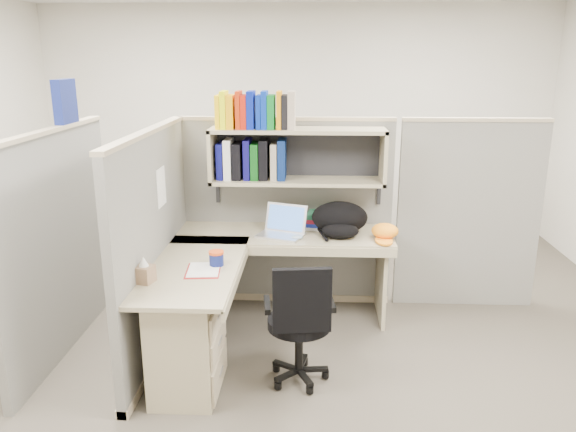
# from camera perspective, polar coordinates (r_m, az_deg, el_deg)

# --- Properties ---
(ground) EXTENTS (6.00, 6.00, 0.00)m
(ground) POSITION_cam_1_polar(r_m,az_deg,el_deg) (4.31, -0.79, -13.37)
(ground) COLOR #36322A
(ground) RESTS_ON ground
(room_shell) EXTENTS (6.00, 6.00, 6.00)m
(room_shell) POSITION_cam_1_polar(r_m,az_deg,el_deg) (3.79, -0.88, 8.51)
(room_shell) COLOR beige
(room_shell) RESTS_ON ground
(cubicle) EXTENTS (3.79, 1.84, 1.95)m
(cubicle) POSITION_cam_1_polar(r_m,az_deg,el_deg) (4.42, -5.23, 0.07)
(cubicle) COLOR #5C5C57
(cubicle) RESTS_ON ground
(desk) EXTENTS (1.74, 1.75, 0.73)m
(desk) POSITION_cam_1_polar(r_m,az_deg,el_deg) (3.90, -7.15, -9.55)
(desk) COLOR gray
(desk) RESTS_ON ground
(laptop) EXTENTS (0.44, 0.44, 0.25)m
(laptop) POSITION_cam_1_polar(r_m,az_deg,el_deg) (4.42, -0.79, -0.57)
(laptop) COLOR silver
(laptop) RESTS_ON desk
(backpack) EXTENTS (0.47, 0.38, 0.26)m
(backpack) POSITION_cam_1_polar(r_m,az_deg,el_deg) (4.47, 5.31, -0.36)
(backpack) COLOR black
(backpack) RESTS_ON desk
(orange_cap) EXTENTS (0.25, 0.28, 0.12)m
(orange_cap) POSITION_cam_1_polar(r_m,az_deg,el_deg) (4.47, 9.82, -1.50)
(orange_cap) COLOR orange
(orange_cap) RESTS_ON desk
(snack_canister) EXTENTS (0.10, 0.10, 0.10)m
(snack_canister) POSITION_cam_1_polar(r_m,az_deg,el_deg) (3.87, -7.29, -4.25)
(snack_canister) COLOR navy
(snack_canister) RESTS_ON desk
(tissue_box) EXTENTS (0.14, 0.14, 0.17)m
(tissue_box) POSITION_cam_1_polar(r_m,az_deg,el_deg) (3.66, -14.42, -5.28)
(tissue_box) COLOR #927052
(tissue_box) RESTS_ON desk
(mouse) EXTENTS (0.10, 0.07, 0.03)m
(mouse) POSITION_cam_1_polar(r_m,az_deg,el_deg) (4.39, 0.92, -2.17)
(mouse) COLOR #8AA9C5
(mouse) RESTS_ON desk
(paper_cup) EXTENTS (0.08, 0.08, 0.10)m
(paper_cup) POSITION_cam_1_polar(r_m,az_deg,el_deg) (4.64, -0.70, -0.75)
(paper_cup) COLOR silver
(paper_cup) RESTS_ON desk
(book_stack) EXTENTS (0.22, 0.28, 0.12)m
(book_stack) POSITION_cam_1_polar(r_m,az_deg,el_deg) (4.70, 2.96, -0.39)
(book_stack) COLOR gray
(book_stack) RESTS_ON desk
(loose_paper) EXTENTS (0.23, 0.29, 0.00)m
(loose_paper) POSITION_cam_1_polar(r_m,az_deg,el_deg) (3.82, -8.56, -5.40)
(loose_paper) COLOR white
(loose_paper) RESTS_ON desk
(task_chair) EXTENTS (0.48, 0.44, 0.88)m
(task_chair) POSITION_cam_1_polar(r_m,az_deg,el_deg) (3.76, 1.17, -12.62)
(task_chair) COLOR black
(task_chair) RESTS_ON ground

